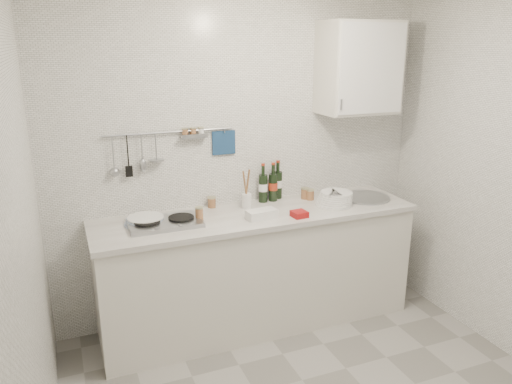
# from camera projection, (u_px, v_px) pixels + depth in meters

# --- Properties ---
(back_wall) EXTENTS (3.00, 0.02, 2.50)m
(back_wall) POSITION_uv_depth(u_px,v_px,m) (243.00, 161.00, 3.90)
(back_wall) COLOR silver
(back_wall) RESTS_ON floor
(wall_left) EXTENTS (0.02, 2.80, 2.50)m
(wall_left) POSITION_uv_depth(u_px,v_px,m) (29.00, 261.00, 2.12)
(wall_left) COLOR silver
(wall_left) RESTS_ON floor
(counter) EXTENTS (2.44, 0.64, 0.96)m
(counter) POSITION_uv_depth(u_px,v_px,m) (258.00, 271.00, 3.87)
(counter) COLOR silver
(counter) RESTS_ON floor
(wall_rail) EXTENTS (0.98, 0.09, 0.34)m
(wall_rail) POSITION_uv_depth(u_px,v_px,m) (167.00, 145.00, 3.60)
(wall_rail) COLOR #93969B
(wall_rail) RESTS_ON back_wall
(wall_cabinet) EXTENTS (0.60, 0.38, 0.70)m
(wall_cabinet) POSITION_uv_depth(u_px,v_px,m) (359.00, 68.00, 3.86)
(wall_cabinet) COLOR silver
(wall_cabinet) RESTS_ON back_wall
(plate_stack_hob) EXTENTS (0.28, 0.27, 0.05)m
(plate_stack_hob) POSITION_uv_depth(u_px,v_px,m) (145.00, 220.00, 3.49)
(plate_stack_hob) COLOR #496BA5
(plate_stack_hob) RESTS_ON counter
(plate_stack_sink) EXTENTS (0.31, 0.29, 0.10)m
(plate_stack_sink) POSITION_uv_depth(u_px,v_px,m) (335.00, 199.00, 3.90)
(plate_stack_sink) COLOR white
(plate_stack_sink) RESTS_ON counter
(wine_bottles) EXTENTS (0.22, 0.13, 0.31)m
(wine_bottles) POSITION_uv_depth(u_px,v_px,m) (271.00, 182.00, 3.97)
(wine_bottles) COLOR black
(wine_bottles) RESTS_ON counter
(butter_dish) EXTENTS (0.23, 0.13, 0.07)m
(butter_dish) POSITION_uv_depth(u_px,v_px,m) (262.00, 214.00, 3.59)
(butter_dish) COLOR white
(butter_dish) RESTS_ON counter
(strawberry_punnet) EXTENTS (0.11, 0.11, 0.04)m
(strawberry_punnet) POSITION_uv_depth(u_px,v_px,m) (299.00, 214.00, 3.63)
(strawberry_punnet) COLOR #AF1413
(strawberry_punnet) RESTS_ON counter
(utensil_crock) EXTENTS (0.07, 0.07, 0.31)m
(utensil_crock) POSITION_uv_depth(u_px,v_px,m) (247.00, 199.00, 3.81)
(utensil_crock) COLOR white
(utensil_crock) RESTS_ON counter
(jar_a) EXTENTS (0.07, 0.07, 0.08)m
(jar_a) POSITION_uv_depth(u_px,v_px,m) (212.00, 202.00, 3.83)
(jar_a) COLOR brown
(jar_a) RESTS_ON counter
(jar_b) EXTENTS (0.07, 0.07, 0.09)m
(jar_b) POSITION_uv_depth(u_px,v_px,m) (305.00, 193.00, 4.04)
(jar_b) COLOR brown
(jar_b) RESTS_ON counter
(jar_c) EXTENTS (0.07, 0.07, 0.09)m
(jar_c) POSITION_uv_depth(u_px,v_px,m) (310.00, 194.00, 4.02)
(jar_c) COLOR brown
(jar_c) RESTS_ON counter
(jar_d) EXTENTS (0.06, 0.06, 0.11)m
(jar_d) POSITION_uv_depth(u_px,v_px,m) (199.00, 214.00, 3.53)
(jar_d) COLOR brown
(jar_d) RESTS_ON counter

